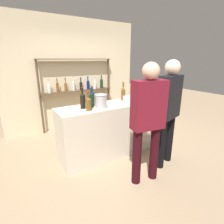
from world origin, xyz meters
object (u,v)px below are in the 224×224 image
counter_bottle_4 (123,93)px  customer_center (148,116)px  ice_bucket (101,101)px  cork_jar (126,99)px  customer_right (169,106)px  counter_bottle_0 (89,103)px  counter_bottle_5 (83,100)px  counter_bottle_2 (91,100)px  counter_bottle_1 (92,97)px  counter_bottle_3 (148,95)px  wine_glass (132,94)px

counter_bottle_4 → customer_center: bearing=-108.2°
ice_bucket → customer_center: (0.29, -0.84, -0.08)m
cork_jar → customer_center: 0.98m
ice_bucket → customer_right: 1.12m
counter_bottle_4 → customer_right: bearing=-76.3°
counter_bottle_0 → counter_bottle_4: size_ratio=0.87×
counter_bottle_5 → customer_center: customer_center is taller
counter_bottle_2 → counter_bottle_1: bearing=59.3°
counter_bottle_4 → ice_bucket: (-0.66, -0.28, -0.02)m
counter_bottle_2 → counter_bottle_4: counter_bottle_4 is taller
cork_jar → counter_bottle_5: bearing=176.3°
counter_bottle_3 → counter_bottle_2: bearing=170.5°
ice_bucket → cork_jar: size_ratio=1.78×
counter_bottle_1 → ice_bucket: counter_bottle_1 is taller
counter_bottle_1 → counter_bottle_4: 0.69m
wine_glass → counter_bottle_0: bearing=-166.3°
ice_bucket → customer_center: size_ratio=0.13×
counter_bottle_5 → ice_bucket: 0.31m
counter_bottle_0 → ice_bucket: size_ratio=1.33×
counter_bottle_1 → wine_glass: 0.88m
counter_bottle_3 → counter_bottle_5: (-1.28, 0.20, 0.01)m
counter_bottle_1 → counter_bottle_2: size_ratio=1.04×
counter_bottle_1 → cork_jar: 0.66m
counter_bottle_2 → counter_bottle_5: counter_bottle_5 is taller
counter_bottle_4 → customer_right: size_ratio=0.20×
customer_center → cork_jar: bearing=-8.8°
customer_right → cork_jar: bearing=5.0°
counter_bottle_3 → counter_bottle_5: size_ratio=0.95×
counter_bottle_5 → ice_bucket: bearing=-28.5°
counter_bottle_0 → cork_jar: size_ratio=2.36×
counter_bottle_3 → counter_bottle_4: bearing=136.5°
counter_bottle_2 → wine_glass: size_ratio=2.10×
cork_jar → customer_center: size_ratio=0.07×
customer_center → wine_glass: bearing=-17.3°
counter_bottle_0 → wine_glass: 1.11m
counter_bottle_3 → ice_bucket: 1.01m
counter_bottle_3 → customer_center: 1.07m
wine_glass → counter_bottle_1: bearing=178.6°
counter_bottle_0 → counter_bottle_1: (0.20, 0.28, 0.02)m
ice_bucket → wine_glass: bearing=16.0°
counter_bottle_3 → counter_bottle_5: 1.29m
counter_bottle_5 → customer_center: bearing=-60.5°
counter_bottle_2 → cork_jar: bearing=-3.3°
counter_bottle_2 → counter_bottle_3: bearing=-9.5°
counter_bottle_1 → counter_bottle_4: counter_bottle_4 is taller
counter_bottle_1 → customer_center: (0.32, -1.10, -0.10)m
counter_bottle_0 → counter_bottle_3: (1.25, -0.04, 0.01)m
counter_bottle_5 → ice_bucket: (0.27, -0.15, -0.02)m
customer_center → counter_bottle_1: bearing=26.2°
counter_bottle_5 → wine_glass: 1.12m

